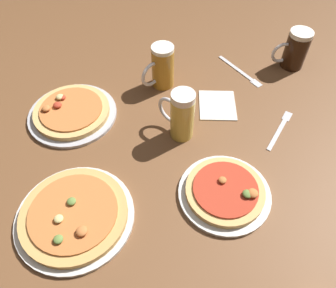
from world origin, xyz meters
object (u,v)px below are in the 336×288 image
Objects in this scene: pizza_plate_side at (225,192)px; beer_mug_amber at (162,67)px; pizza_plate_near at (74,215)px; beer_mug_pale at (181,115)px; fork_spare at (280,129)px; pizza_plate_far at (72,112)px; beer_mug_dark at (295,49)px; fork_left at (240,71)px; napkin_folded at (217,105)px.

pizza_plate_side is 0.52m from beer_mug_amber.
beer_mug_amber is (0.19, 0.57, 0.06)m from pizza_plate_near.
beer_mug_pale reaches higher than fork_spare.
beer_mug_pale reaches higher than pizza_plate_side.
beer_mug_amber reaches higher than pizza_plate_far.
fork_spare is at bearing -26.08° from beer_mug_amber.
beer_mug_amber reaches higher than pizza_plate_side.
beer_mug_dark is at bearing 65.24° from pizza_plate_side.
pizza_plate_far is 0.71m from fork_spare.
beer_mug_dark is (0.80, 0.34, 0.06)m from pizza_plate_far.
pizza_plate_near is 0.43m from beer_mug_pale.
pizza_plate_near is at bearing -108.55° from beer_mug_amber.
pizza_plate_far is 1.61× the size of fork_left.
fork_left is at bearing 56.67° from beer_mug_pale.
beer_mug_dark is 0.22m from fork_left.
fork_left is at bearing 17.64° from beer_mug_amber.
pizza_plate_far is 1.64× the size of fork_spare.
pizza_plate_far is at bearing 151.26° from pizza_plate_side.
beer_mug_pale is 0.95× the size of fork_spare.
fork_spare is (0.71, -0.02, -0.01)m from pizza_plate_far.
beer_mug_amber is 0.25m from beer_mug_pale.
fork_left is (0.10, 0.20, -0.00)m from napkin_folded.
fork_spare is (-0.09, -0.35, -0.07)m from beer_mug_dark.
pizza_plate_far is at bearing -154.81° from fork_left.
pizza_plate_near is at bearing -133.91° from beer_mug_dark.
napkin_folded is (0.21, -0.10, -0.08)m from beer_mug_amber.
pizza_plate_near is at bearing -148.72° from fork_spare.
pizza_plate_near is at bearing -126.54° from fork_left.
pizza_plate_side is (0.41, 0.10, -0.00)m from pizza_plate_near.
pizza_plate_side is 0.57m from fork_left.
beer_mug_pale reaches higher than napkin_folded.
napkin_folded is (0.40, 0.47, -0.01)m from pizza_plate_near.
beer_mug_amber is at bearing 108.32° from beer_mug_pale.
pizza_plate_far reaches higher than fork_left.
pizza_plate_side is at bearing -98.54° from fork_left.
pizza_plate_side is 0.27m from beer_mug_pale.
fork_left is 1.02× the size of fork_spare.
pizza_plate_far is 0.39m from beer_mug_pale.
pizza_plate_far is at bearing -157.14° from beer_mug_dark.
fork_left is (-0.20, -0.06, -0.07)m from beer_mug_dark.
beer_mug_pale reaches higher than beer_mug_amber.
fork_spare is at bearing -69.53° from fork_left.
napkin_folded is at bearing 9.54° from pizza_plate_far.
beer_mug_pale is at bearing -173.27° from fork_spare.
beer_mug_amber is at bearing -162.36° from fork_left.
pizza_plate_near is 0.60m from beer_mug_amber.
napkin_folded is at bearing -115.85° from fork_left.
pizza_plate_side is at bearing -58.76° from beer_mug_pale.
beer_mug_pale is 0.41m from fork_left.
beer_mug_dark is at bearing 46.09° from pizza_plate_near.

